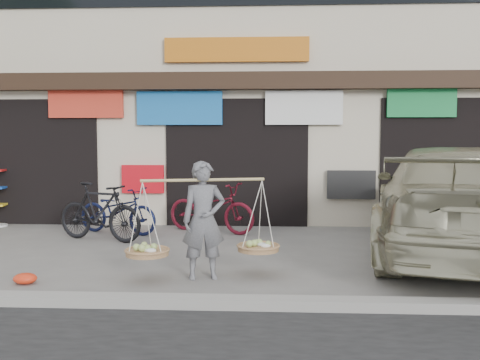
# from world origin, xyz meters

# --- Properties ---
(ground) EXTENTS (70.00, 70.00, 0.00)m
(ground) POSITION_xyz_m (0.00, 0.00, 0.00)
(ground) COLOR slate
(ground) RESTS_ON ground
(kerb) EXTENTS (70.00, 0.25, 0.12)m
(kerb) POSITION_xyz_m (0.00, -2.00, 0.06)
(kerb) COLOR gray
(kerb) RESTS_ON ground
(shophouse_block) EXTENTS (14.00, 6.32, 7.00)m
(shophouse_block) POSITION_xyz_m (-0.00, 6.42, 3.45)
(shophouse_block) COLOR beige
(shophouse_block) RESTS_ON ground
(street_vendor) EXTENTS (2.01, 0.92, 1.58)m
(street_vendor) POSITION_xyz_m (-0.19, -0.78, 0.72)
(street_vendor) COLOR slate
(street_vendor) RESTS_ON ground
(bike_0) EXTENTS (1.84, 1.16, 0.92)m
(bike_0) POSITION_xyz_m (-2.28, 2.45, 0.46)
(bike_0) COLOR #0E1435
(bike_0) RESTS_ON ground
(bike_1) EXTENTS (1.86, 1.10, 1.08)m
(bike_1) POSITION_xyz_m (-2.40, 1.71, 0.54)
(bike_1) COLOR black
(bike_1) RESTS_ON ground
(bike_2) EXTENTS (2.00, 1.35, 0.99)m
(bike_2) POSITION_xyz_m (-0.46, 2.68, 0.50)
(bike_2) COLOR #5B0F1C
(bike_2) RESTS_ON ground
(suv) EXTENTS (3.79, 6.42, 1.75)m
(suv) POSITION_xyz_m (3.65, 0.86, 0.87)
(suv) COLOR #BBB797
(suv) RESTS_ON ground
(red_bag) EXTENTS (0.31, 0.25, 0.14)m
(red_bag) POSITION_xyz_m (-2.47, -1.17, 0.07)
(red_bag) COLOR red
(red_bag) RESTS_ON ground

